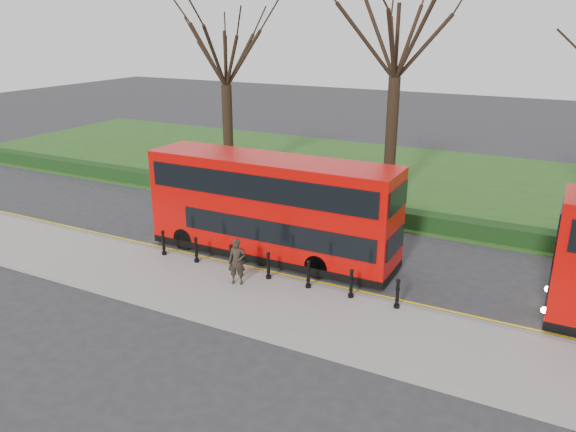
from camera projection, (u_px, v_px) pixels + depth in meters
The scene contains 12 objects.
ground at pixel (261, 263), 22.43m from camera, with size 120.00×120.00×0.00m, color #28282B.
pavement at pixel (219, 292), 19.89m from camera, with size 60.00×4.00×0.15m, color gray.
kerb at pixel (248, 271), 21.57m from camera, with size 60.00×0.25×0.16m, color slate.
grass_verge at pixel (381, 176), 35.00m from camera, with size 60.00×18.00×0.06m, color #264A18.
hedge at pixel (329, 207), 28.00m from camera, with size 60.00×0.90×0.80m, color black.
yellow_line_outer at pixel (252, 270), 21.84m from camera, with size 60.00×0.10×0.01m, color yellow.
yellow_line_inner at pixel (255, 268), 22.01m from camera, with size 60.00×0.10×0.01m, color yellow.
tree_left at pixel (225, 52), 31.84m from camera, with size 6.60×6.60×10.32m.
tree_mid at pixel (397, 32), 27.11m from camera, with size 7.61×7.61×11.89m.
bollard_row at pixel (268, 266), 20.60m from camera, with size 9.91×0.15×1.00m.
bus_lead at pixel (271, 208), 22.45m from camera, with size 10.34×2.38×4.11m.
pedestrian at pixel (237, 262), 20.08m from camera, with size 0.62×0.41×1.71m, color #2B231B.
Camera 1 is at (10.43, -17.76, 9.14)m, focal length 35.00 mm.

